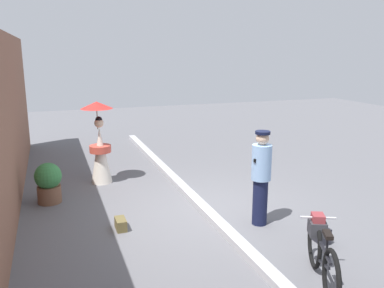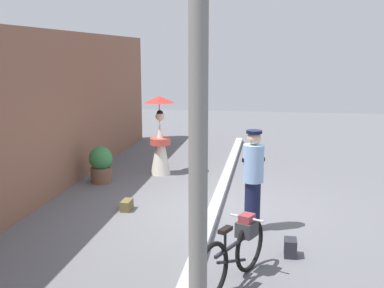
{
  "view_description": "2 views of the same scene",
  "coord_description": "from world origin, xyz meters",
  "px_view_note": "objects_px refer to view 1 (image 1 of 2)",
  "views": [
    {
      "loc": [
        -6.64,
        2.62,
        2.98
      ],
      "look_at": [
        0.27,
        0.16,
        1.28
      ],
      "focal_mm": 37.5,
      "sensor_mm": 36.0,
      "label": 1
    },
    {
      "loc": [
        -8.32,
        -0.95,
        2.91
      ],
      "look_at": [
        0.58,
        0.53,
        1.14
      ],
      "focal_mm": 44.06,
      "sensor_mm": 36.0,
      "label": 2
    }
  ],
  "objects_px": {
    "potted_plant_by_door": "(49,182)",
    "person_with_parasol": "(100,144)",
    "backpack_spare": "(322,234)",
    "bicycle_near_officer": "(321,252)",
    "person_officer": "(261,176)",
    "backpack_on_pavement": "(121,224)"
  },
  "relations": [
    {
      "from": "backpack_on_pavement",
      "to": "backpack_spare",
      "type": "height_order",
      "value": "backpack_spare"
    },
    {
      "from": "bicycle_near_officer",
      "to": "backpack_spare",
      "type": "relative_size",
      "value": 6.09
    },
    {
      "from": "potted_plant_by_door",
      "to": "person_with_parasol",
      "type": "bearing_deg",
      "value": -50.55
    },
    {
      "from": "backpack_on_pavement",
      "to": "person_officer",
      "type": "bearing_deg",
      "value": -104.32
    },
    {
      "from": "person_officer",
      "to": "person_with_parasol",
      "type": "height_order",
      "value": "person_with_parasol"
    },
    {
      "from": "person_with_parasol",
      "to": "person_officer",
      "type": "bearing_deg",
      "value": -144.73
    },
    {
      "from": "bicycle_near_officer",
      "to": "potted_plant_by_door",
      "type": "xyz_separation_m",
      "value": [
        4.25,
        3.33,
        0.0
      ]
    },
    {
      "from": "person_officer",
      "to": "backpack_on_pavement",
      "type": "distance_m",
      "value": 2.55
    },
    {
      "from": "backpack_on_pavement",
      "to": "potted_plant_by_door",
      "type": "bearing_deg",
      "value": 32.78
    },
    {
      "from": "bicycle_near_officer",
      "to": "potted_plant_by_door",
      "type": "bearing_deg",
      "value": 38.07
    },
    {
      "from": "potted_plant_by_door",
      "to": "backpack_spare",
      "type": "xyz_separation_m",
      "value": [
        -3.32,
        -4.07,
        -0.3
      ]
    },
    {
      "from": "backpack_on_pavement",
      "to": "backpack_spare",
      "type": "distance_m",
      "value": 3.33
    },
    {
      "from": "person_officer",
      "to": "person_with_parasol",
      "type": "distance_m",
      "value": 4.04
    },
    {
      "from": "bicycle_near_officer",
      "to": "person_officer",
      "type": "bearing_deg",
      "value": -4.47
    },
    {
      "from": "backpack_spare",
      "to": "potted_plant_by_door",
      "type": "bearing_deg",
      "value": 50.81
    },
    {
      "from": "person_officer",
      "to": "backpack_on_pavement",
      "type": "xyz_separation_m",
      "value": [
        0.6,
        2.34,
        -0.79
      ]
    },
    {
      "from": "person_with_parasol",
      "to": "backpack_spare",
      "type": "height_order",
      "value": "person_with_parasol"
    },
    {
      "from": "backpack_spare",
      "to": "bicycle_near_officer",
      "type": "bearing_deg",
      "value": 141.31
    },
    {
      "from": "person_officer",
      "to": "potted_plant_by_door",
      "type": "height_order",
      "value": "person_officer"
    },
    {
      "from": "person_with_parasol",
      "to": "backpack_spare",
      "type": "relative_size",
      "value": 7.34
    },
    {
      "from": "person_officer",
      "to": "person_with_parasol",
      "type": "bearing_deg",
      "value": 35.27
    },
    {
      "from": "bicycle_near_officer",
      "to": "backpack_on_pavement",
      "type": "distance_m",
      "value": 3.34
    }
  ]
}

